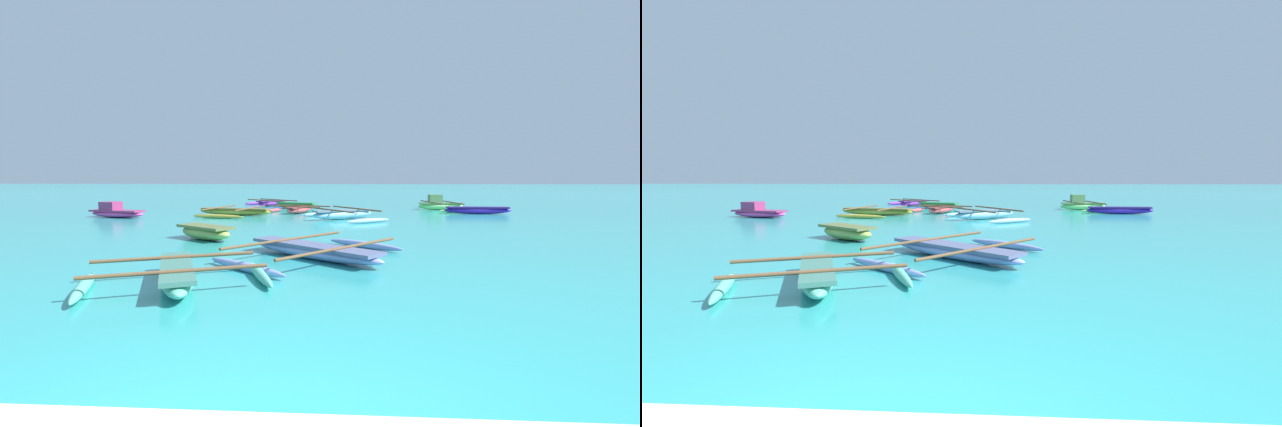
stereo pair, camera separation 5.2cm
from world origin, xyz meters
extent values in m
ellipsoid|color=#8DA64F|center=(-3.55, 11.01, 0.23)|extent=(2.28, 1.95, 0.45)
cube|color=#5A6838|center=(-3.55, 11.01, 0.41)|extent=(2.12, 1.82, 0.08)
ellipsoid|color=#91E37C|center=(6.65, 24.00, 0.22)|extent=(2.80, 0.89, 0.44)
cube|color=#5C8951|center=(6.65, 24.00, 0.40)|extent=(2.58, 0.84, 0.08)
cube|color=#5C8951|center=(6.30, 23.96, 0.69)|extent=(0.82, 0.57, 0.49)
cylinder|color=brown|center=(7.26, 24.07, 0.46)|extent=(0.54, 4.07, 0.07)
cylinder|color=brown|center=(6.03, 23.93, 0.46)|extent=(0.54, 4.07, 0.07)
ellipsoid|color=#91E37C|center=(6.41, 26.03, 0.10)|extent=(1.62, 0.38, 0.20)
ellipsoid|color=#91E37C|center=(6.88, 21.97, 0.10)|extent=(1.62, 0.38, 0.20)
ellipsoid|color=#59BDA4|center=(-2.18, 5.32, 0.19)|extent=(1.71, 3.01, 0.38)
cube|color=#3E7467|center=(-2.18, 5.32, 0.34)|extent=(1.60, 2.78, 0.08)
cylinder|color=brown|center=(-1.92, 4.69, 0.40)|extent=(2.85, 1.25, 0.07)
cylinder|color=brown|center=(-2.44, 5.94, 0.40)|extent=(2.85, 1.25, 0.07)
ellipsoid|color=#59BDA4|center=(-0.77, 5.91, 0.10)|extent=(1.02, 2.06, 0.20)
ellipsoid|color=#59BDA4|center=(-3.59, 4.72, 0.10)|extent=(1.02, 2.06, 0.20)
ellipsoid|color=#A79834|center=(-4.87, 19.70, 0.18)|extent=(4.00, 1.35, 0.36)
cube|color=brown|center=(-4.87, 19.70, 0.32)|extent=(3.68, 1.27, 0.08)
cylinder|color=brown|center=(-3.99, 19.52, 0.38)|extent=(0.80, 3.62, 0.07)
cylinder|color=brown|center=(-5.74, 19.88, 0.38)|extent=(0.80, 3.62, 0.07)
ellipsoid|color=#A79834|center=(-4.50, 21.50, 0.10)|extent=(2.65, 0.73, 0.20)
ellipsoid|color=#A79834|center=(-5.24, 17.89, 0.10)|extent=(2.65, 0.73, 0.20)
ellipsoid|color=#8594DA|center=(0.11, 8.09, 0.17)|extent=(3.67, 3.23, 0.34)
cube|color=slate|center=(0.11, 8.09, 0.30)|extent=(3.40, 3.00, 0.08)
cylinder|color=brown|center=(0.84, 7.49, 0.36)|extent=(2.67, 3.18, 0.07)
cylinder|color=brown|center=(-0.61, 8.70, 0.36)|extent=(2.67, 3.18, 0.07)
ellipsoid|color=#8594DA|center=(1.42, 9.66, 0.10)|extent=(2.07, 1.77, 0.20)
ellipsoid|color=#8594DA|center=(-1.20, 6.52, 0.10)|extent=(2.07, 1.77, 0.20)
ellipsoid|color=#E64099|center=(-10.33, 18.10, 0.18)|extent=(3.12, 1.55, 0.37)
cube|color=#8B3061|center=(-10.33, 18.10, 0.33)|extent=(2.88, 1.46, 0.08)
cube|color=#8B3061|center=(-10.70, 18.19, 0.57)|extent=(0.99, 0.89, 0.40)
ellipsoid|color=#D25152|center=(-1.65, 21.13, 0.19)|extent=(1.58, 2.35, 0.37)
cube|color=brown|center=(-1.65, 21.13, 0.33)|extent=(1.48, 2.17, 0.08)
cylinder|color=brown|center=(-1.43, 21.59, 0.39)|extent=(3.00, 1.52, 0.07)
cylinder|color=brown|center=(-1.88, 20.66, 0.39)|extent=(3.00, 1.52, 0.07)
ellipsoid|color=#D25152|center=(-3.14, 21.85, 0.10)|extent=(0.78, 1.31, 0.20)
ellipsoid|color=#D25152|center=(-0.17, 20.40, 0.10)|extent=(0.78, 1.31, 0.20)
ellipsoid|color=#3E1CA6|center=(7.99, 21.19, 0.19)|extent=(3.53, 0.76, 0.39)
cube|color=navy|center=(7.99, 21.19, 0.35)|extent=(3.25, 0.72, 0.08)
ellipsoid|color=green|center=(-2.20, 24.42, 0.20)|extent=(2.82, 1.64, 0.40)
cube|color=#20743B|center=(-2.20, 24.42, 0.36)|extent=(2.60, 1.54, 0.08)
ellipsoid|color=purple|center=(-4.17, 26.85, 0.19)|extent=(2.11, 2.23, 0.38)
cube|color=#502367|center=(-4.17, 26.85, 0.34)|extent=(1.96, 2.07, 0.08)
cylinder|color=brown|center=(-3.81, 27.25, 0.40)|extent=(3.07, 2.78, 0.07)
cylinder|color=brown|center=(-4.53, 26.45, 0.40)|extent=(3.07, 2.78, 0.07)
ellipsoid|color=purple|center=(-5.68, 28.21, 0.10)|extent=(1.23, 1.33, 0.20)
ellipsoid|color=purple|center=(-2.66, 25.49, 0.10)|extent=(1.23, 1.33, 0.20)
ellipsoid|color=#90BFDE|center=(0.76, 17.88, 0.23)|extent=(3.03, 2.32, 0.46)
cube|color=slate|center=(0.76, 17.88, 0.42)|extent=(2.80, 2.16, 0.08)
cylinder|color=brown|center=(1.38, 18.30, 0.48)|extent=(2.28, 3.25, 0.07)
cylinder|color=brown|center=(0.15, 17.45, 0.48)|extent=(2.28, 3.25, 0.07)
ellipsoid|color=#90BFDE|center=(-0.35, 19.49, 0.10)|extent=(2.01, 1.48, 0.20)
ellipsoid|color=#90BFDE|center=(1.87, 16.27, 0.10)|extent=(2.01, 1.48, 0.20)
camera|label=1|loc=(0.90, -2.21, 1.98)|focal=24.00mm
camera|label=2|loc=(0.96, -2.21, 1.98)|focal=24.00mm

